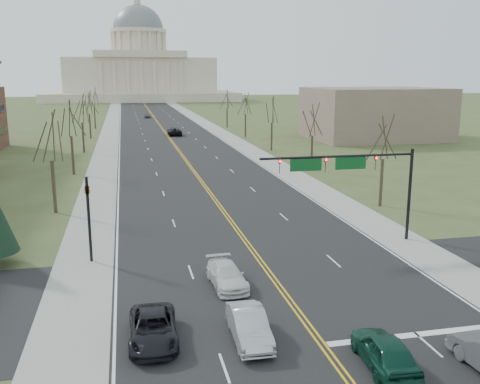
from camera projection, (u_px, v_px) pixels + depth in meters
name	position (u px, v px, depth m)	size (l,w,h in m)	color
ground	(315.00, 336.00, 26.65)	(600.00, 600.00, 0.00)	#3B4A25
road	(161.00, 126.00, 131.59)	(20.00, 380.00, 0.01)	black
cross_road	(281.00, 289.00, 32.37)	(120.00, 14.00, 0.01)	black
sidewalk_left	(111.00, 127.00, 129.10)	(4.00, 380.00, 0.03)	gray
sidewalk_right	(209.00, 125.00, 134.07)	(4.00, 380.00, 0.03)	gray
center_line	(161.00, 126.00, 131.58)	(0.42, 380.00, 0.01)	gold
edge_line_left	(120.00, 127.00, 129.56)	(0.15, 380.00, 0.01)	silver
edge_line_right	(200.00, 126.00, 133.61)	(0.15, 380.00, 0.01)	silver
stop_bar	(417.00, 334.00, 26.72)	(9.50, 0.50, 0.01)	silver
capitol	(140.00, 70.00, 261.98)	(90.00, 60.00, 50.00)	beige
signal_mast	(350.00, 170.00, 39.81)	(12.12, 0.44, 7.20)	black
signal_left	(88.00, 210.00, 36.34)	(0.32, 0.36, 6.00)	black
tree_r_0	(384.00, 140.00, 51.33)	(3.74, 3.74, 8.50)	#312A1D
tree_l_0	(50.00, 139.00, 48.65)	(3.96, 3.96, 9.00)	#312A1D
tree_r_1	(313.00, 122.00, 70.41)	(3.74, 3.74, 8.50)	#312A1D
tree_l_1	(70.00, 121.00, 67.73)	(3.96, 3.96, 9.00)	#312A1D
tree_r_2	(272.00, 111.00, 89.49)	(3.74, 3.74, 8.50)	#312A1D
tree_l_2	(82.00, 110.00, 86.81)	(3.96, 3.96, 9.00)	#312A1D
tree_r_3	(245.00, 105.00, 108.57)	(3.74, 3.74, 8.50)	#312A1D
tree_l_3	(89.00, 104.00, 105.89)	(3.96, 3.96, 9.00)	#312A1D
tree_r_4	(227.00, 100.00, 127.65)	(3.74, 3.74, 8.50)	#312A1D
tree_l_4	(94.00, 99.00, 124.97)	(3.96, 3.96, 9.00)	#312A1D
bldg_right_mass	(374.00, 113.00, 106.34)	(25.00, 20.00, 10.00)	#725C51
car_nb_inner_lead	(385.00, 351.00, 23.59)	(1.86, 4.62, 1.57)	#0C3729
car_sb_inner_lead	(249.00, 326.00, 26.02)	(1.60, 4.60, 1.51)	#A7AAB0
car_sb_outer_lead	(153.00, 328.00, 25.89)	(2.30, 4.99, 1.39)	black
car_sb_inner_second	(227.00, 275.00, 32.70)	(1.91, 4.70, 1.36)	silver
car_far_nb	(175.00, 131.00, 112.68)	(2.75, 5.97, 1.66)	black
car_far_sb	(147.00, 115.00, 156.94)	(1.64, 4.07, 1.39)	#4F5257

